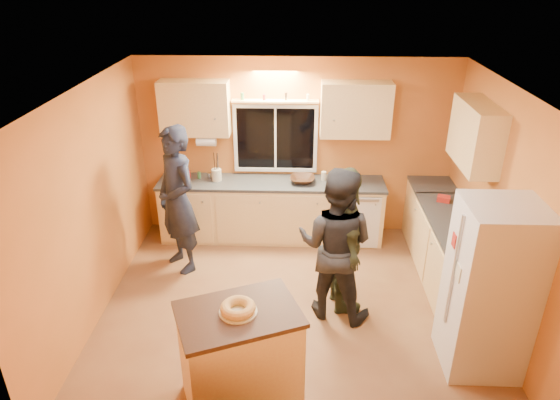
{
  "coord_description": "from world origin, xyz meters",
  "views": [
    {
      "loc": [
        0.02,
        -4.82,
        3.77
      ],
      "look_at": [
        -0.18,
        0.4,
        1.24
      ],
      "focal_mm": 32.0,
      "sensor_mm": 36.0,
      "label": 1
    }
  ],
  "objects_px": {
    "island": "(240,356)",
    "person_center": "(335,245)",
    "person_left": "(177,201)",
    "person_right": "(344,242)",
    "refrigerator": "(490,289)"
  },
  "relations": [
    {
      "from": "refrigerator",
      "to": "island",
      "type": "height_order",
      "value": "refrigerator"
    },
    {
      "from": "person_center",
      "to": "person_left",
      "type": "bearing_deg",
      "value": -6.2
    },
    {
      "from": "island",
      "to": "person_center",
      "type": "xyz_separation_m",
      "value": [
        0.93,
        1.34,
        0.4
      ]
    },
    {
      "from": "person_left",
      "to": "island",
      "type": "bearing_deg",
      "value": -16.78
    },
    {
      "from": "island",
      "to": "person_right",
      "type": "height_order",
      "value": "person_right"
    },
    {
      "from": "refrigerator",
      "to": "person_right",
      "type": "xyz_separation_m",
      "value": [
        -1.33,
        0.86,
        -0.01
      ]
    },
    {
      "from": "island",
      "to": "person_center",
      "type": "distance_m",
      "value": 1.68
    },
    {
      "from": "refrigerator",
      "to": "person_right",
      "type": "relative_size",
      "value": 1.01
    },
    {
      "from": "refrigerator",
      "to": "person_left",
      "type": "xyz_separation_m",
      "value": [
        -3.4,
        1.66,
        0.08
      ]
    },
    {
      "from": "person_center",
      "to": "person_right",
      "type": "height_order",
      "value": "person_center"
    },
    {
      "from": "refrigerator",
      "to": "island",
      "type": "xyz_separation_m",
      "value": [
        -2.36,
        -0.58,
        -0.39
      ]
    },
    {
      "from": "person_left",
      "to": "person_right",
      "type": "xyz_separation_m",
      "value": [
        2.07,
        -0.8,
        -0.09
      ]
    },
    {
      "from": "refrigerator",
      "to": "person_center",
      "type": "xyz_separation_m",
      "value": [
        -1.43,
        0.76,
        0.01
      ]
    },
    {
      "from": "person_left",
      "to": "person_center",
      "type": "relative_size",
      "value": 1.08
    },
    {
      "from": "refrigerator",
      "to": "island",
      "type": "bearing_deg",
      "value": -166.27
    }
  ]
}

